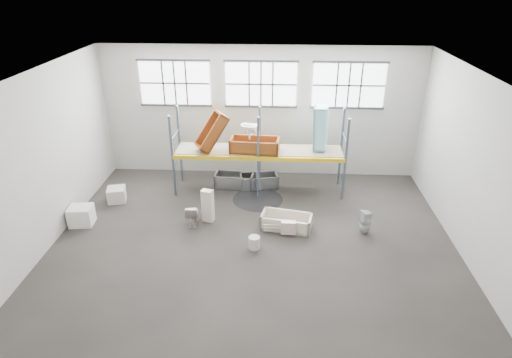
# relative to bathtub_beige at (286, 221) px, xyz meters

# --- Properties ---
(floor) EXTENTS (12.00, 10.00, 0.10)m
(floor) POSITION_rel_bathtub_beige_xyz_m (-1.00, -0.88, -0.28)
(floor) COLOR #48423D
(floor) RESTS_ON ground
(ceiling) EXTENTS (12.00, 10.00, 0.10)m
(ceiling) POSITION_rel_bathtub_beige_xyz_m (-1.00, -0.88, 4.82)
(ceiling) COLOR silver
(ceiling) RESTS_ON ground
(wall_back) EXTENTS (12.00, 0.10, 5.00)m
(wall_back) POSITION_rel_bathtub_beige_xyz_m (-1.00, 4.17, 2.27)
(wall_back) COLOR #B5B1A7
(wall_back) RESTS_ON ground
(wall_front) EXTENTS (12.00, 0.10, 5.00)m
(wall_front) POSITION_rel_bathtub_beige_xyz_m (-1.00, -5.93, 2.27)
(wall_front) COLOR #BBB7AD
(wall_front) RESTS_ON ground
(wall_left) EXTENTS (0.10, 10.00, 5.00)m
(wall_left) POSITION_rel_bathtub_beige_xyz_m (-7.05, -0.88, 2.27)
(wall_left) COLOR #B4B1A7
(wall_left) RESTS_ON ground
(wall_right) EXTENTS (0.10, 10.00, 5.00)m
(wall_right) POSITION_rel_bathtub_beige_xyz_m (5.05, -0.88, 2.27)
(wall_right) COLOR #B6B2A8
(wall_right) RESTS_ON ground
(window_left) EXTENTS (2.60, 0.04, 1.60)m
(window_left) POSITION_rel_bathtub_beige_xyz_m (-4.20, 4.06, 3.37)
(window_left) COLOR white
(window_left) RESTS_ON wall_back
(window_mid) EXTENTS (2.60, 0.04, 1.60)m
(window_mid) POSITION_rel_bathtub_beige_xyz_m (-1.00, 4.06, 3.37)
(window_mid) COLOR white
(window_mid) RESTS_ON wall_back
(window_right) EXTENTS (2.60, 0.04, 1.60)m
(window_right) POSITION_rel_bathtub_beige_xyz_m (2.20, 4.06, 3.37)
(window_right) COLOR white
(window_right) RESTS_ON wall_back
(rack_upright_la) EXTENTS (0.08, 0.08, 3.00)m
(rack_upright_la) POSITION_rel_bathtub_beige_xyz_m (-4.00, 2.02, 1.27)
(rack_upright_la) COLOR slate
(rack_upright_la) RESTS_ON floor
(rack_upright_lb) EXTENTS (0.08, 0.08, 3.00)m
(rack_upright_lb) POSITION_rel_bathtub_beige_xyz_m (-4.00, 3.22, 1.27)
(rack_upright_lb) COLOR slate
(rack_upright_lb) RESTS_ON floor
(rack_upright_ma) EXTENTS (0.08, 0.08, 3.00)m
(rack_upright_ma) POSITION_rel_bathtub_beige_xyz_m (-1.00, 2.02, 1.27)
(rack_upright_ma) COLOR slate
(rack_upright_ma) RESTS_ON floor
(rack_upright_mb) EXTENTS (0.08, 0.08, 3.00)m
(rack_upright_mb) POSITION_rel_bathtub_beige_xyz_m (-1.00, 3.22, 1.27)
(rack_upright_mb) COLOR slate
(rack_upright_mb) RESTS_ON floor
(rack_upright_ra) EXTENTS (0.08, 0.08, 3.00)m
(rack_upright_ra) POSITION_rel_bathtub_beige_xyz_m (2.00, 2.02, 1.27)
(rack_upright_ra) COLOR slate
(rack_upright_ra) RESTS_ON floor
(rack_upright_rb) EXTENTS (0.08, 0.08, 3.00)m
(rack_upright_rb) POSITION_rel_bathtub_beige_xyz_m (2.00, 3.22, 1.27)
(rack_upright_rb) COLOR slate
(rack_upright_rb) RESTS_ON floor
(rack_beam_front) EXTENTS (6.00, 0.10, 0.14)m
(rack_beam_front) POSITION_rel_bathtub_beige_xyz_m (-1.00, 2.02, 1.27)
(rack_beam_front) COLOR yellow
(rack_beam_front) RESTS_ON floor
(rack_beam_back) EXTENTS (6.00, 0.10, 0.14)m
(rack_beam_back) POSITION_rel_bathtub_beige_xyz_m (-1.00, 3.22, 1.27)
(rack_beam_back) COLOR yellow
(rack_beam_back) RESTS_ON floor
(shelf_deck) EXTENTS (5.90, 1.10, 0.03)m
(shelf_deck) POSITION_rel_bathtub_beige_xyz_m (-1.00, 2.62, 1.35)
(shelf_deck) COLOR gray
(shelf_deck) RESTS_ON floor
(wet_patch) EXTENTS (1.80, 1.80, 0.00)m
(wet_patch) POSITION_rel_bathtub_beige_xyz_m (-1.00, 1.82, -0.23)
(wet_patch) COLOR black
(wet_patch) RESTS_ON floor
(bathtub_beige) EXTENTS (1.70, 1.05, 0.46)m
(bathtub_beige) POSITION_rel_bathtub_beige_xyz_m (0.00, 0.00, 0.00)
(bathtub_beige) COLOR beige
(bathtub_beige) RESTS_ON floor
(cistern_spare) EXTENTS (0.45, 0.23, 0.42)m
(cistern_spare) POSITION_rel_bathtub_beige_xyz_m (0.06, -0.42, 0.05)
(cistern_spare) COLOR beige
(cistern_spare) RESTS_ON bathtub_beige
(sink_in_tub) EXTENTS (0.47, 0.47, 0.14)m
(sink_in_tub) POSITION_rel_bathtub_beige_xyz_m (-0.34, -0.23, -0.07)
(sink_in_tub) COLOR #F4D3C9
(sink_in_tub) RESTS_ON bathtub_beige
(toilet_beige) EXTENTS (0.41, 0.69, 0.70)m
(toilet_beige) POSITION_rel_bathtub_beige_xyz_m (-3.00, 0.10, 0.12)
(toilet_beige) COLOR beige
(toilet_beige) RESTS_ON floor
(cistern_tall) EXTENTS (0.41, 0.32, 1.11)m
(cistern_tall) POSITION_rel_bathtub_beige_xyz_m (-2.53, 0.30, 0.32)
(cistern_tall) COLOR #F3DDCE
(cistern_tall) RESTS_ON floor
(toilet_white) EXTENTS (0.48, 0.47, 0.79)m
(toilet_white) POSITION_rel_bathtub_beige_xyz_m (2.44, -0.15, 0.16)
(toilet_white) COLOR silver
(toilet_white) RESTS_ON floor
(steel_tub_left) EXTENTS (1.48, 0.79, 0.52)m
(steel_tub_left) POSITION_rel_bathtub_beige_xyz_m (-1.93, 2.78, 0.03)
(steel_tub_left) COLOR #AFB2B6
(steel_tub_left) RESTS_ON floor
(steel_tub_right) EXTENTS (1.49, 0.92, 0.51)m
(steel_tub_right) POSITION_rel_bathtub_beige_xyz_m (-1.01, 2.78, 0.02)
(steel_tub_right) COLOR #ACADB4
(steel_tub_right) RESTS_ON floor
(rust_tub_flat) EXTENTS (1.77, 0.92, 0.48)m
(rust_tub_flat) POSITION_rel_bathtub_beige_xyz_m (-1.15, 2.47, 1.59)
(rust_tub_flat) COLOR #9A510F
(rust_tub_flat) RESTS_ON shelf_deck
(rust_tub_tilted) EXTENTS (1.34, 1.13, 1.42)m
(rust_tub_tilted) POSITION_rel_bathtub_beige_xyz_m (-2.65, 2.48, 2.06)
(rust_tub_tilted) COLOR #91510E
(rust_tub_tilted) RESTS_ON shelf_deck
(sink_on_shelf) EXTENTS (0.71, 0.61, 0.54)m
(sink_on_shelf) POSITION_rel_bathtub_beige_xyz_m (-1.32, 2.41, 1.86)
(sink_on_shelf) COLOR silver
(sink_on_shelf) RESTS_ON rust_tub_flat
(blue_tub_upright) EXTENTS (0.62, 0.81, 1.56)m
(blue_tub_upright) POSITION_rel_bathtub_beige_xyz_m (1.16, 2.80, 2.16)
(blue_tub_upright) COLOR #9ADDED
(blue_tub_upright) RESTS_ON shelf_deck
(bucket) EXTENTS (0.43, 0.43, 0.39)m
(bucket) POSITION_rel_bathtub_beige_xyz_m (-0.95, -1.16, -0.04)
(bucket) COLOR silver
(bucket) RESTS_ON floor
(carton_near) EXTENTS (0.78, 0.69, 0.62)m
(carton_near) POSITION_rel_bathtub_beige_xyz_m (-6.57, -0.12, 0.08)
(carton_near) COLOR white
(carton_near) RESTS_ON floor
(carton_far) EXTENTS (0.73, 0.73, 0.50)m
(carton_far) POSITION_rel_bathtub_beige_xyz_m (-5.97, 1.45, 0.02)
(carton_far) COLOR beige
(carton_far) RESTS_ON floor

